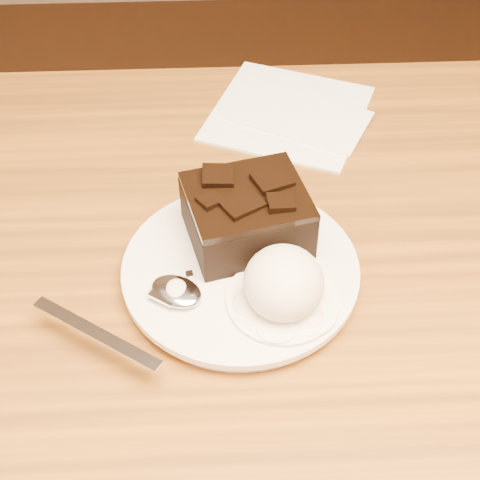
{
  "coord_description": "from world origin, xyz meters",
  "views": [
    {
      "loc": [
        -0.04,
        -0.36,
        1.24
      ],
      "look_at": [
        -0.02,
        0.07,
        0.79
      ],
      "focal_mm": 53.86,
      "sensor_mm": 36.0,
      "label": 1
    }
  ],
  "objects_px": {
    "ice_cream_scoop": "(284,283)",
    "spoon": "(176,292)",
    "napkin": "(288,112)",
    "brownie": "(247,218)",
    "plate": "(241,273)"
  },
  "relations": [
    {
      "from": "plate",
      "to": "spoon",
      "type": "distance_m",
      "value": 0.07
    },
    {
      "from": "spoon",
      "to": "ice_cream_scoop",
      "type": "bearing_deg",
      "value": -61.94
    },
    {
      "from": "spoon",
      "to": "napkin",
      "type": "xyz_separation_m",
      "value": [
        0.12,
        0.27,
        -0.02
      ]
    },
    {
      "from": "ice_cream_scoop",
      "to": "spoon",
      "type": "relative_size",
      "value": 0.39
    },
    {
      "from": "ice_cream_scoop",
      "to": "spoon",
      "type": "bearing_deg",
      "value": 174.14
    },
    {
      "from": "plate",
      "to": "brownie",
      "type": "relative_size",
      "value": 2.06
    },
    {
      "from": "brownie",
      "to": "napkin",
      "type": "relative_size",
      "value": 0.63
    },
    {
      "from": "plate",
      "to": "napkin",
      "type": "relative_size",
      "value": 1.29
    },
    {
      "from": "brownie",
      "to": "spoon",
      "type": "xyz_separation_m",
      "value": [
        -0.06,
        -0.07,
        -0.02
      ]
    },
    {
      "from": "brownie",
      "to": "napkin",
      "type": "xyz_separation_m",
      "value": [
        0.06,
        0.21,
        -0.04
      ]
    },
    {
      "from": "napkin",
      "to": "brownie",
      "type": "bearing_deg",
      "value": -105.59
    },
    {
      "from": "ice_cream_scoop",
      "to": "napkin",
      "type": "height_order",
      "value": "ice_cream_scoop"
    },
    {
      "from": "plate",
      "to": "ice_cream_scoop",
      "type": "bearing_deg",
      "value": -50.68
    },
    {
      "from": "spoon",
      "to": "plate",
      "type": "bearing_deg",
      "value": -26.19
    },
    {
      "from": "brownie",
      "to": "spoon",
      "type": "bearing_deg",
      "value": -132.65
    }
  ]
}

